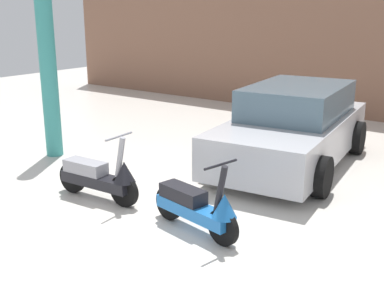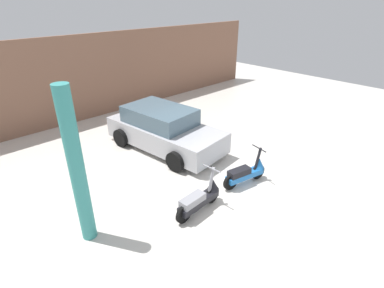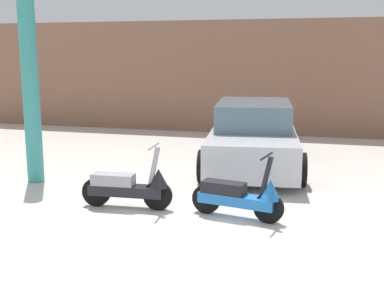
% 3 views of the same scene
% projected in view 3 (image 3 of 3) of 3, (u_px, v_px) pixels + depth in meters
% --- Properties ---
extents(ground_plane, '(28.00, 28.00, 0.00)m').
position_uv_depth(ground_plane, '(169.00, 240.00, 6.41)').
color(ground_plane, silver).
extents(wall_back, '(19.60, 0.12, 3.44)m').
position_uv_depth(wall_back, '(257.00, 78.00, 14.51)').
color(wall_back, '#845B47').
rests_on(wall_back, ground_plane).
extents(scooter_front_left, '(1.50, 0.54, 1.05)m').
position_uv_depth(scooter_front_left, '(130.00, 186.00, 7.68)').
color(scooter_front_left, black).
rests_on(scooter_front_left, ground_plane).
extents(scooter_front_right, '(1.44, 0.60, 1.02)m').
position_uv_depth(scooter_front_right, '(241.00, 195.00, 7.19)').
color(scooter_front_right, black).
rests_on(scooter_front_right, ground_plane).
extents(car_rear_left, '(2.38, 4.35, 1.42)m').
position_uv_depth(car_rear_left, '(253.00, 137.00, 10.36)').
color(car_rear_left, '#B7B7BC').
rests_on(car_rear_left, ground_plane).
extents(support_column_side, '(0.31, 0.31, 3.44)m').
position_uv_depth(support_column_side, '(31.00, 93.00, 9.04)').
color(support_column_side, teal).
rests_on(support_column_side, ground_plane).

